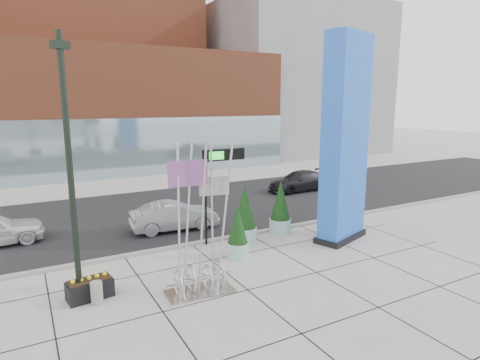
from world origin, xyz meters
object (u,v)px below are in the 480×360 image
blue_pylon (345,144)px  public_art_sculpture (200,254)px  concrete_bollard (97,293)px  car_silver_mid (174,216)px  lamp_post (72,198)px  overhead_street_sign (220,163)px

blue_pylon → public_art_sculpture: bearing=174.0°
concrete_bollard → car_silver_mid: size_ratio=0.17×
blue_pylon → concrete_bollard: 11.87m
public_art_sculpture → blue_pylon: bearing=15.9°
blue_pylon → concrete_bollard: (-11.10, -0.95, -4.11)m
concrete_bollard → car_silver_mid: bearing=51.6°
lamp_post → public_art_sculpture: 4.39m
blue_pylon → public_art_sculpture: (-7.91, -1.79, -3.13)m
blue_pylon → overhead_street_sign: size_ratio=2.17×
lamp_post → car_silver_mid: (5.17, 5.50, -2.70)m
blue_pylon → car_silver_mid: blue_pylon is taller
lamp_post → car_silver_mid: 8.02m
public_art_sculpture → concrete_bollard: public_art_sculpture is taller
blue_pylon → public_art_sculpture: 8.69m
blue_pylon → overhead_street_sign: bearing=136.5°
public_art_sculpture → concrete_bollard: size_ratio=7.03×
lamp_post → car_silver_mid: size_ratio=1.93×
concrete_bollard → overhead_street_sign: overhead_street_sign is taller
lamp_post → blue_pylon: bearing=2.3°
car_silver_mid → concrete_bollard: bearing=146.2°
car_silver_mid → public_art_sculpture: bearing=171.9°
concrete_bollard → car_silver_mid: (4.73, 5.98, 0.35)m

